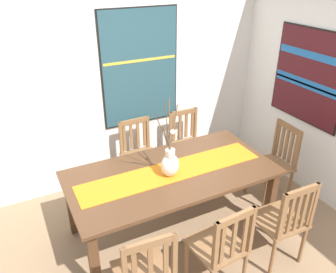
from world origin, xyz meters
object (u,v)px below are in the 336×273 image
(chair_0, at_px, (275,161))
(painting_on_side_wall, at_px, (309,76))
(chair_3, at_px, (221,247))
(centerpiece_vase, at_px, (170,163))
(painting_on_back_wall, at_px, (140,68))
(chair_5, at_px, (284,220))
(dining_table, at_px, (172,179))
(chair_1, at_px, (140,154))
(chair_4, at_px, (188,143))

(chair_0, height_order, painting_on_side_wall, painting_on_side_wall)
(chair_3, relative_size, painting_on_side_wall, 0.85)
(centerpiece_vase, distance_m, painting_on_back_wall, 1.41)
(chair_5, distance_m, painting_on_side_wall, 1.75)
(chair_3, bearing_deg, dining_table, 91.69)
(centerpiece_vase, bearing_deg, dining_table, 49.58)
(chair_0, bearing_deg, painting_on_back_wall, 132.82)
(chair_1, xyz_separation_m, chair_4, (0.67, -0.02, -0.00))
(chair_3, bearing_deg, chair_4, 68.91)
(chair_0, bearing_deg, centerpiece_vase, -178.98)
(chair_1, bearing_deg, painting_on_side_wall, -22.34)
(chair_1, height_order, chair_5, chair_5)
(centerpiece_vase, relative_size, chair_5, 0.84)
(centerpiece_vase, height_order, painting_on_side_wall, painting_on_side_wall)
(dining_table, relative_size, chair_0, 2.19)
(dining_table, distance_m, chair_1, 0.90)
(chair_4, xyz_separation_m, painting_on_back_wall, (-0.48, 0.36, 0.97))
(chair_3, xyz_separation_m, chair_4, (0.66, 1.70, -0.00))
(dining_table, xyz_separation_m, painting_on_side_wall, (1.84, 0.13, 0.76))
(chair_5, bearing_deg, chair_1, 111.84)
(chair_1, distance_m, chair_5, 1.86)
(chair_3, bearing_deg, chair_1, 90.31)
(chair_1, bearing_deg, chair_3, -89.69)
(chair_3, relative_size, chair_4, 1.04)
(painting_on_back_wall, bearing_deg, chair_3, -94.85)
(chair_1, bearing_deg, painting_on_back_wall, 61.20)
(dining_table, relative_size, painting_on_back_wall, 1.47)
(dining_table, xyz_separation_m, chair_0, (1.36, -0.03, -0.15))
(chair_5, height_order, painting_on_back_wall, painting_on_back_wall)
(chair_5, relative_size, painting_on_side_wall, 0.86)
(painting_on_side_wall, bearing_deg, chair_0, -161.08)
(chair_0, bearing_deg, chair_4, 127.06)
(chair_5, height_order, painting_on_side_wall, painting_on_side_wall)
(centerpiece_vase, xyz_separation_m, painting_on_side_wall, (1.88, 0.19, 0.53))
(dining_table, relative_size, chair_5, 2.21)
(centerpiece_vase, distance_m, chair_1, 1.02)
(chair_4, xyz_separation_m, chair_5, (0.03, -1.71, 0.02))
(chair_1, relative_size, chair_5, 0.96)
(centerpiece_vase, distance_m, chair_0, 1.45)
(chair_0, xyz_separation_m, chair_5, (-0.65, -0.81, -0.00))
(chair_1, distance_m, painting_on_side_wall, 2.18)
(painting_on_back_wall, bearing_deg, painting_on_side_wall, -33.48)
(chair_0, bearing_deg, chair_1, 145.73)
(centerpiece_vase, xyz_separation_m, chair_3, (0.07, -0.79, -0.40))
(chair_1, relative_size, chair_4, 1.00)
(painting_on_side_wall, bearing_deg, chair_1, 157.66)
(dining_table, bearing_deg, centerpiece_vase, -130.42)
(dining_table, height_order, chair_1, chair_1)
(chair_0, xyz_separation_m, painting_on_side_wall, (0.48, 0.16, 0.91))
(chair_3, xyz_separation_m, painting_on_side_wall, (1.81, 0.98, 0.93))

